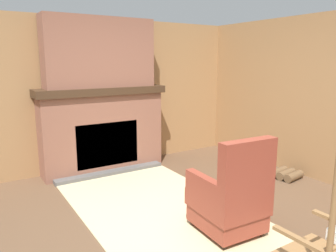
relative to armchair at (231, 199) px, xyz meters
The scene contains 10 objects.
ground_plane 0.58m from the armchair, 129.19° to the right, with size 14.00×14.00×0.00m, color brown.
wood_panel_wall_left 2.93m from the armchair, behind, with size 0.06×5.56×2.37m.
fireplace_hearth 2.58m from the armchair, behind, with size 0.63×1.99×1.32m.
chimney_breast 2.97m from the armchair, behind, with size 0.37×1.66×1.03m.
area_rug 0.72m from the armchair, 147.58° to the right, with size 3.82×1.71×0.01m.
armchair is the anchor object (origin of this frame).
firewood_stack 1.98m from the armchair, 112.44° to the left, with size 0.42×0.41×0.12m.
oil_lamp_vase 2.87m from the armchair, 166.43° to the right, with size 0.10×0.10×0.29m.
storage_case 2.81m from the armchair, behind, with size 0.16×0.25×0.11m.
decorative_plate_on_mantel 2.85m from the armchair, behind, with size 0.07×0.29×0.28m.
Camera 1 is at (2.54, -1.79, 1.72)m, focal length 35.00 mm.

